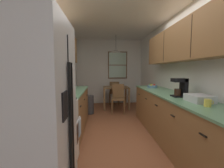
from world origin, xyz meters
name	(u,v)px	position (x,y,z in m)	size (l,w,h in m)	color
ground_plane	(115,126)	(0.00, 1.00, 0.00)	(12.00, 12.00, 0.00)	brown
wall_left	(56,73)	(-1.35, 1.00, 1.27)	(0.10, 9.00, 2.55)	silver
wall_right	(171,73)	(1.35, 1.00, 1.27)	(0.10, 9.00, 2.55)	silver
wall_back	(109,72)	(0.00, 3.65, 1.27)	(4.40, 0.10, 2.55)	silver
ceiling_slab	(115,15)	(0.00, 1.00, 2.59)	(4.40, 9.00, 0.08)	white
refrigerator	(29,122)	(-0.95, -1.22, 0.89)	(0.73, 0.75, 1.78)	silver
stove_range	(52,134)	(-0.99, -0.50, 0.47)	(0.66, 0.65, 1.10)	white
microwave_over_range	(39,42)	(-1.11, -0.50, 1.70)	(0.39, 0.60, 0.36)	silver
counter_left	(70,111)	(-1.00, 0.78, 0.45)	(0.64, 1.91, 0.90)	olive
upper_cabinets_left	(61,45)	(-1.14, 0.73, 1.86)	(0.33, 1.99, 0.64)	olive
counter_right	(172,118)	(1.00, 0.12, 0.45)	(0.64, 3.26, 0.90)	olive
upper_cabinets_right	(184,42)	(1.14, 0.07, 1.83)	(0.33, 2.94, 0.66)	olive
dining_table	(116,90)	(0.19, 2.75, 0.63)	(0.88, 0.77, 0.76)	brown
dining_chair_near	(118,97)	(0.21, 2.16, 0.50)	(0.45, 0.45, 0.90)	brown
dining_chair_far	(114,92)	(0.19, 3.34, 0.50)	(0.43, 0.43, 0.90)	brown
pendant_light	(116,51)	(0.19, 2.75, 2.01)	(0.33, 0.33, 0.59)	black
back_window	(118,65)	(0.34, 3.58, 1.55)	(0.77, 0.05, 1.08)	brown
trash_bin	(89,105)	(-0.70, 2.11, 0.28)	(0.29, 0.29, 0.56)	#3F3F42
storage_canister	(61,90)	(-1.00, 0.05, 1.00)	(0.11, 0.11, 0.20)	#265999
dish_towel	(80,127)	(-0.64, -0.34, 0.50)	(0.02, 0.16, 0.24)	silver
coffee_maker	(181,87)	(1.00, -0.14, 1.06)	(0.22, 0.18, 0.31)	black
mug_by_coffeemaker	(208,103)	(0.98, -0.83, 0.95)	(0.12, 0.08, 0.09)	#E5CC4C
fruit_bowl	(152,86)	(0.97, 1.19, 0.94)	(0.25, 0.25, 0.09)	#597F9E
dish_rack	(199,98)	(1.05, -0.55, 0.95)	(0.28, 0.34, 0.10)	silver
table_serving_bowl	(119,86)	(0.30, 2.71, 0.79)	(0.17, 0.17, 0.06)	silver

